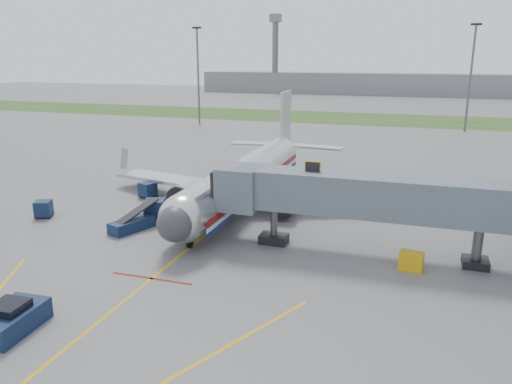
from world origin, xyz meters
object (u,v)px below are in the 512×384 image
(airliner, at_px, (245,177))
(belt_loader, at_px, (132,224))
(pushback_tug, at_px, (10,319))
(ramp_worker, at_px, (197,199))

(airliner, xyz_separation_m, belt_loader, (-6.44, -11.20, -2.07))
(airliner, relative_size, pushback_tug, 8.69)
(pushback_tug, bearing_deg, ramp_worker, 89.67)
(airliner, height_order, pushback_tug, airliner)
(airliner, xyz_separation_m, ramp_worker, (-3.86, -3.39, -1.74))
(airliner, relative_size, belt_loader, 7.26)
(airliner, distance_m, pushback_tug, 27.86)
(airliner, height_order, ramp_worker, airliner)
(belt_loader, xyz_separation_m, ramp_worker, (2.58, 7.81, 0.32))
(pushback_tug, distance_m, belt_loader, 16.48)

